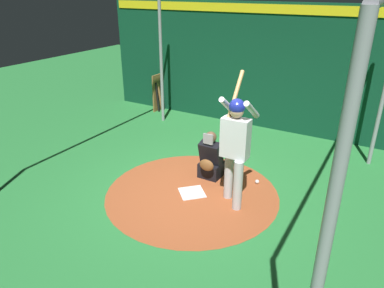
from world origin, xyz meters
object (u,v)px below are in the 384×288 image
Objects in this scene: batter at (235,142)px; bat_rack at (160,93)px; catcher at (211,160)px; baseball_0 at (257,182)px; home_plate at (192,193)px.

batter is 2.04× the size of bat_rack.
baseball_0 is at bearing 103.19° from catcher.
home_plate is 0.45× the size of catcher.
baseball_0 reaches higher than home_plate.
home_plate is 0.77m from catcher.
baseball_0 is (-0.79, 0.14, -1.07)m from batter.
catcher is 12.60× the size of baseball_0.
home_plate is 1.32m from batter.
catcher is at bearing -129.28° from batter.
catcher is at bearing 179.50° from home_plate.
bat_rack is 14.20× the size of baseball_0.
batter reaches higher than baseball_0.
home_plate is 1.25m from baseball_0.
catcher is at bearing -76.81° from baseball_0.
batter is at bearing -10.25° from baseball_0.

